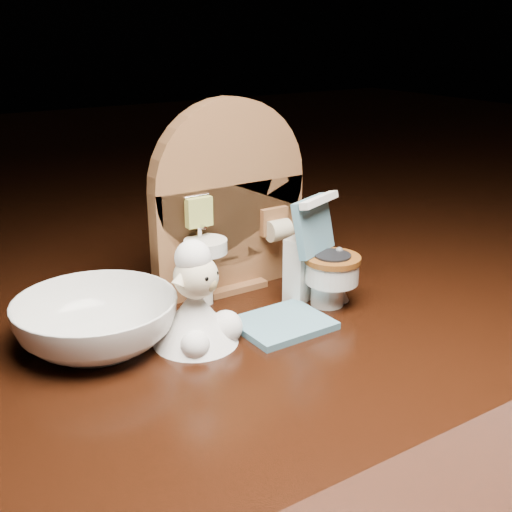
{
  "coord_description": "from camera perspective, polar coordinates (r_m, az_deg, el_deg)",
  "views": [
    {
      "loc": [
        -0.24,
        -0.35,
        0.2
      ],
      "look_at": [
        -0.01,
        0.01,
        0.05
      ],
      "focal_mm": 45.0,
      "sensor_mm": 36.0,
      "label": 1
    }
  ],
  "objects": [
    {
      "name": "backdrop_panel",
      "position": [
        0.5,
        -2.42,
        4.25
      ],
      "size": [
        0.13,
        0.05,
        0.15
      ],
      "color": "brown",
      "rests_on": "ground"
    },
    {
      "name": "toilet_brush",
      "position": [
        0.5,
        7.27,
        -2.69
      ],
      "size": [
        0.02,
        0.02,
        0.04
      ],
      "color": "white",
      "rests_on": "ground"
    },
    {
      "name": "toy_toilet",
      "position": [
        0.49,
        5.67,
        -0.75
      ],
      "size": [
        0.05,
        0.06,
        0.08
      ],
      "rotation": [
        0.0,
        0.0,
        0.38
      ],
      "color": "white",
      "rests_on": "ground"
    },
    {
      "name": "plush_lamb",
      "position": [
        0.42,
        -5.26,
        -4.6
      ],
      "size": [
        0.06,
        0.06,
        0.07
      ],
      "rotation": [
        0.0,
        0.0,
        0.43
      ],
      "color": "white",
      "rests_on": "ground"
    },
    {
      "name": "ceramic_bowl",
      "position": [
        0.44,
        -13.99,
        -5.78
      ],
      "size": [
        0.13,
        0.13,
        0.03
      ],
      "primitive_type": "imported",
      "rotation": [
        0.0,
        0.0,
        0.29
      ],
      "color": "white",
      "rests_on": "ground"
    },
    {
      "name": "bath_mat",
      "position": [
        0.45,
        2.37,
        -6.03
      ],
      "size": [
        0.06,
        0.05,
        0.0
      ],
      "primitive_type": "cube",
      "rotation": [
        0.0,
        0.0,
        0.02
      ],
      "color": "#57899F",
      "rests_on": "ground"
    }
  ]
}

